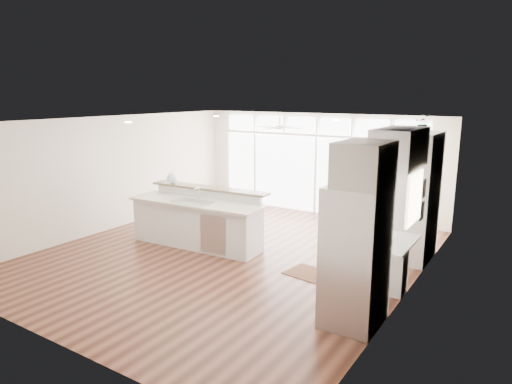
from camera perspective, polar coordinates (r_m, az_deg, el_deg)
The scene contains 24 objects.
floor at distance 9.41m, azimuth -3.08°, elevation -7.82°, with size 7.00×8.00×0.02m, color #442015.
ceiling at distance 8.85m, azimuth -3.29°, elevation 8.89°, with size 7.00×8.00×0.02m, color silver.
wall_back at distance 12.44m, azimuth 7.68°, elevation 3.52°, with size 7.00×0.04×2.70m, color white.
wall_front at distance 6.35m, azimuth -24.93°, elevation -6.03°, with size 7.00×0.04×2.70m, color white.
wall_left at distance 11.41m, azimuth -17.60°, elevation 2.26°, with size 0.04×8.00×2.70m, color white.
wall_right at distance 7.58m, azimuth 18.82°, elevation -2.67°, with size 0.04×8.00×2.70m, color white.
glass_wall at distance 12.44m, azimuth 7.53°, elevation 2.12°, with size 5.80×0.06×2.08m, color white.
transom_row at distance 12.28m, azimuth 7.70°, elevation 8.24°, with size 5.90×0.06×0.40m, color white.
desk_window at distance 7.83m, azimuth 19.18°, elevation -0.73°, with size 0.04×0.85×0.85m, color silver.
ceiling_fan at distance 11.49m, azimuth 2.98°, elevation 8.56°, with size 1.16×1.16×0.32m, color white.
recessed_lights at distance 9.02m, azimuth -2.53°, elevation 8.83°, with size 3.40×3.00×0.02m, color white.
oven_cabinet at distance 9.39m, azimuth 19.54°, elevation -0.56°, with size 0.64×1.20×2.50m, color white.
desk_nook at distance 8.24m, azimuth 16.36°, elevation -8.41°, with size 0.72×1.30×0.76m, color white.
upper_cabinets at distance 7.77m, azimuth 17.51°, elevation 5.28°, with size 0.64×1.30×0.64m, color white.
refrigerator at distance 6.55m, azimuth 12.33°, elevation -7.83°, with size 0.76×0.90×2.00m, color #B8B8BD.
fridge_cabinet at distance 6.21m, azimuth 13.40°, elevation 3.43°, with size 0.64×0.90×0.60m, color white.
framed_photos at distance 8.45m, azimuth 20.12°, elevation -0.92°, with size 0.06×0.22×0.80m, color black.
kitchen_island at distance 9.82m, azimuth -7.47°, elevation -3.31°, with size 3.02×1.14×1.20m, color white.
rug at distance 8.46m, azimuth 6.95°, elevation -10.14°, with size 0.90×0.65×0.01m, color #3E2013.
office_chair at distance 7.89m, azimuth 13.89°, elevation -8.15°, with size 0.54×0.49×1.03m, color black.
fishbowl at distance 10.54m, azimuth -10.43°, elevation 1.71°, with size 0.25×0.25×0.25m, color white.
monitor at distance 8.07m, azimuth 16.06°, elevation -4.44°, with size 0.08×0.49×0.41m, color black.
keyboard at distance 8.18m, azimuth 14.84°, elevation -5.59°, with size 0.12×0.33×0.02m, color silver.
potted_plant at distance 9.20m, azimuth 20.15°, elevation 7.85°, with size 0.30×0.33×0.26m, color #295022.
Camera 1 is at (5.19, -7.15, 3.22)m, focal length 32.00 mm.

